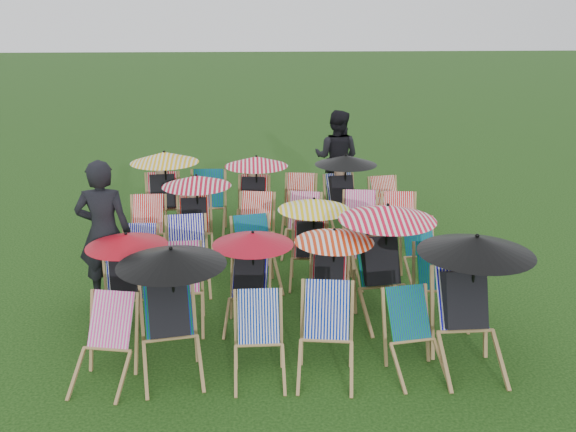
{
  "coord_description": "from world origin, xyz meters",
  "views": [
    {
      "loc": [
        -0.39,
        -8.28,
        3.74
      ],
      "look_at": [
        0.12,
        0.4,
        0.9
      ],
      "focal_mm": 40.0,
      "sensor_mm": 36.0,
      "label": 1
    }
  ],
  "objects": [
    {
      "name": "deckchair_23",
      "position": [
        1.93,
        1.14,
        0.46
      ],
      "size": [
        0.68,
        0.89,
        0.91
      ],
      "rotation": [
        0.0,
        0.0,
        -0.1
      ],
      "color": "#9F7D4A",
      "rests_on": "ground"
    },
    {
      "name": "deckchair_5",
      "position": [
        1.91,
        -2.21,
        0.77
      ],
      "size": [
        1.23,
        1.28,
        1.46
      ],
      "rotation": [
        0.0,
        0.0,
        0.02
      ],
      "color": "#9F7D4A",
      "rests_on": "ground"
    },
    {
      "name": "deckchair_11",
      "position": [
        1.91,
        -1.13,
        0.45
      ],
      "size": [
        0.61,
        0.84,
        0.9
      ],
      "rotation": [
        0.0,
        0.0,
        -0.02
      ],
      "color": "#9F7D4A",
      "rests_on": "ground"
    },
    {
      "name": "deckchair_21",
      "position": [
        0.39,
        1.26,
        0.45
      ],
      "size": [
        0.75,
        0.93,
        0.9
      ],
      "rotation": [
        0.0,
        0.0,
        -0.2
      ],
      "color": "#9F7D4A",
      "rests_on": "ground"
    },
    {
      "name": "deckchair_14",
      "position": [
        -0.35,
        0.02,
        0.46
      ],
      "size": [
        0.78,
        0.96,
        0.93
      ],
      "rotation": [
        0.0,
        0.0,
        0.21
      ],
      "color": "#9F7D4A",
      "rests_on": "ground"
    },
    {
      "name": "deckchair_1",
      "position": [
        -1.27,
        -2.15,
        0.72
      ],
      "size": [
        1.15,
        1.25,
        1.36
      ],
      "rotation": [
        0.0,
        0.0,
        0.18
      ],
      "color": "#9F7D4A",
      "rests_on": "ground"
    },
    {
      "name": "deckchair_28",
      "position": [
        1.23,
        2.45,
        0.68
      ],
      "size": [
        1.09,
        1.18,
        1.29
      ],
      "rotation": [
        0.0,
        0.0,
        0.16
      ],
      "color": "#9F7D4A",
      "rests_on": "ground"
    },
    {
      "name": "deckchair_9",
      "position": [
        0.55,
        -1.06,
        0.61
      ],
      "size": [
        0.98,
        1.04,
        1.16
      ],
      "rotation": [
        0.0,
        0.0,
        -0.17
      ],
      "color": "#9F7D4A",
      "rests_on": "ground"
    },
    {
      "name": "deckchair_18",
      "position": [
        -2.04,
        1.21,
        0.46
      ],
      "size": [
        0.61,
        0.85,
        0.91
      ],
      "rotation": [
        0.0,
        0.0,
        0.0
      ],
      "color": "#9F7D4A",
      "rests_on": "ground"
    },
    {
      "name": "deckchair_25",
      "position": [
        -1.17,
        2.38,
        0.51
      ],
      "size": [
        0.7,
        0.96,
        1.01
      ],
      "rotation": [
        0.0,
        0.0,
        -0.04
      ],
      "color": "#9F7D4A",
      "rests_on": "ground"
    },
    {
      "name": "deckchair_2",
      "position": [
        -0.35,
        -2.32,
        0.42
      ],
      "size": [
        0.57,
        0.79,
        0.85
      ],
      "rotation": [
        0.0,
        0.0,
        0.01
      ],
      "color": "#9F7D4A",
      "rests_on": "ground"
    },
    {
      "name": "deckchair_7",
      "position": [
        -1.3,
        -1.07,
        0.47
      ],
      "size": [
        0.67,
        0.9,
        0.94
      ],
      "rotation": [
        0.0,
        0.0,
        0.06
      ],
      "color": "#9F7D4A",
      "rests_on": "ground"
    },
    {
      "name": "deckchair_24",
      "position": [
        -1.91,
        2.44,
        0.73
      ],
      "size": [
        1.17,
        1.25,
        1.39
      ],
      "rotation": [
        0.0,
        0.0,
        0.12
      ],
      "color": "#9F7D4A",
      "rests_on": "ground"
    },
    {
      "name": "deckchair_8",
      "position": [
        -0.44,
        -1.11,
        0.62
      ],
      "size": [
        0.98,
        1.04,
        1.17
      ],
      "rotation": [
        0.0,
        0.0,
        -0.14
      ],
      "color": "#9F7D4A",
      "rests_on": "ground"
    },
    {
      "name": "deckchair_4",
      "position": [
        1.31,
        -2.33,
        0.42
      ],
      "size": [
        0.68,
        0.86,
        0.85
      ],
      "rotation": [
        0.0,
        0.0,
        0.16
      ],
      "color": "#9F7D4A",
      "rests_on": "ground"
    },
    {
      "name": "deckchair_0",
      "position": [
        -1.95,
        -2.32,
        0.43
      ],
      "size": [
        0.72,
        0.89,
        0.86
      ],
      "rotation": [
        0.0,
        0.0,
        -0.2
      ],
      "color": "#9F7D4A",
      "rests_on": "ground"
    },
    {
      "name": "deckchair_13",
      "position": [
        -1.29,
        -0.0,
        0.47
      ],
      "size": [
        0.72,
        0.94,
        0.95
      ],
      "rotation": [
        0.0,
        0.0,
        0.11
      ],
      "color": "#9F7D4A",
      "rests_on": "ground"
    },
    {
      "name": "deckchair_26",
      "position": [
        -0.36,
        2.42,
        0.68
      ],
      "size": [
        1.09,
        1.15,
        1.29
      ],
      "rotation": [
        0.0,
        0.0,
        -0.1
      ],
      "color": "#9F7D4A",
      "rests_on": "ground"
    },
    {
      "name": "deckchair_12",
      "position": [
        -1.99,
        0.04,
        0.41
      ],
      "size": [
        0.58,
        0.79,
        0.83
      ],
      "rotation": [
        0.0,
        0.0,
        -0.04
      ],
      "color": "#9F7D4A",
      "rests_on": "ground"
    },
    {
      "name": "deckchair_29",
      "position": [
        2.0,
        2.33,
        0.43
      ],
      "size": [
        0.7,
        0.88,
        0.87
      ],
      "rotation": [
        0.0,
        0.0,
        0.16
      ],
      "color": "#9F7D4A",
      "rests_on": "ground"
    },
    {
      "name": "deckchair_6",
      "position": [
        -1.92,
        -1.08,
        0.61
      ],
      "size": [
        0.98,
        1.07,
        1.16
      ],
      "rotation": [
        0.0,
        0.0,
        0.21
      ],
      "color": "#9F7D4A",
      "rests_on": "ground"
    },
    {
      "name": "deckchair_15",
      "position": [
        0.42,
        0.14,
        0.63
      ],
      "size": [
        1.01,
        1.07,
        1.2
      ],
      "rotation": [
        0.0,
        0.0,
        -0.13
      ],
      "color": "#9F7D4A",
      "rests_on": "ground"
    },
    {
      "name": "person_rear",
      "position": [
        1.28,
        3.9,
        0.93
      ],
      "size": [
        1.11,
        1.0,
        1.87
      ],
      "primitive_type": "imported",
      "rotation": [
        0.0,
        0.0,
        2.74
      ],
      "color": "black",
      "rests_on": "ground"
    },
    {
      "name": "person_left",
      "position": [
        -2.31,
        -0.35,
        0.96
      ],
      "size": [
        0.71,
        0.47,
        1.93
      ],
      "primitive_type": "imported",
      "rotation": [
        0.0,
        0.0,
        3.13
      ],
      "color": "black",
      "rests_on": "ground"
    },
    {
      "name": "deckchair_16",
      "position": [
        1.28,
        0.11,
        0.41
      ],
      "size": [
        0.66,
        0.83,
        0.82
      ],
      "rotation": [
        0.0,
        0.0,
        0.16
      ],
      "color": "#9F7D4A",
      "rests_on": "ground"
    },
    {
      "name": "deckchair_27",
      "position": [
        0.43,
        2.39,
        0.46
      ],
      "size": [
        0.74,
        0.93,
        0.92
      ],
      "rotation": [
        0.0,
        0.0,
        -0.16
      ],
      "color": "#9F7D4A",
      "rests_on": "ground"
    },
    {
      "name": "deckchair_3",
      "position": [
        0.36,
        -2.33,
        0.46
      ],
      "size": [
        0.72,
        0.92,
        0.92
      ],
      "rotation": [
        0.0,
        0.0,
        -0.14
      ],
      "color": "#9F7D4A",
      "rests_on": "ground"
    },
    {
      "name": "deckchair_17",
      "position": [
        2.02,
        0.1,
        0.42
      ],
      "size": [
        0.62,
        0.82,
        0.84
      ],
      "rotation": [
        0.0,
        0.0,
        0.09
      ],
      "color": "#9F7D4A",
      "rests_on": "ground"
    },
    {
      "name": "deckchair_10",
      "position": [
        1.23,
        -1.0,
        0.76
      ],
      "size": [
        1.21,
        1.3,
        1.43
      ],
      "rotation": [
        0.0,
        0.0,
        0.16
      ],
      "color": "#9F7D4A",
      "rests_on": "ground"
    },
    {
      "name": "deckchair_19",
      "position": [
        -1.28,
        1.24,
        0.67
      ],
      "size": [
        1.07,
        1.13,
        1.27
      ],
      "rotation": [
        0.0,
        0.0,
        0.06
      ],
      "color": "#9F7D4A",
      "rests_on": "ground"
    },
    {
      "name": "deckchair_22",
      "position": [
        1.32,
        1.24,
        0.46
      ],
      "size": [
        0.71,
        0.91,
        0.92
      ],
      "rotation": [
        0.0,
        0.0,
        -0.13
      ],
      "color": "#9F7D4A",
      "rests_on": "ground"
    },
    {
      "name": "deckchair_20",
      "position": [
        -0.37,
        1.19,
        0.47
      ],
      "size": [
        0.75,
        0.95,
        0.93
      ],
      "rotation": [
        0.0,
        0.0,
        -0.17
      ],
      "color": "#9F7D4A",
      "rests_on": "ground"
    },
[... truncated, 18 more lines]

